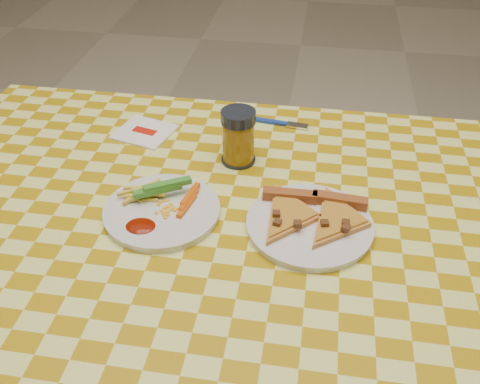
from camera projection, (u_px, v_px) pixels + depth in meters
name	position (u px, v px, depth m)	size (l,w,h in m)	color
table	(225.00, 251.00, 1.00)	(1.28, 0.88, 0.76)	white
plate_left	(162.00, 212.00, 0.96)	(0.21, 0.21, 0.01)	silver
plate_right	(309.00, 226.00, 0.93)	(0.22, 0.22, 0.01)	silver
fries_veggies	(159.00, 199.00, 0.96)	(0.16, 0.15, 0.04)	#F9E44F
pizza_slices	(312.00, 214.00, 0.93)	(0.21, 0.20, 0.02)	gold
drink_glass	(238.00, 137.00, 1.07)	(0.07, 0.07, 0.11)	black
napkin	(145.00, 132.00, 1.18)	(0.14, 0.13, 0.01)	white
fork	(276.00, 122.00, 1.21)	(0.15, 0.04, 0.01)	#16359A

